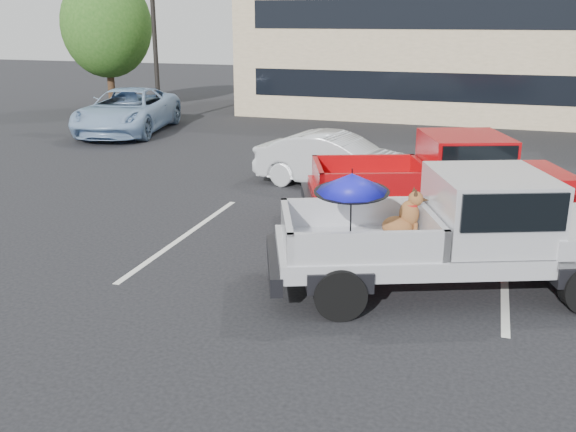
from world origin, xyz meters
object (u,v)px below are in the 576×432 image
(tree_left, at_px, (106,25))
(silver_sedan, at_px, (336,161))
(motel_sign, at_px, (152,2))
(silver_pickup, at_px, (472,226))
(blue_suv, at_px, (128,111))
(red_pickup, at_px, (455,174))

(tree_left, distance_m, silver_sedan, 16.87)
(motel_sign, relative_size, silver_sedan, 1.47)
(tree_left, distance_m, silver_pickup, 23.06)
(blue_suv, bearing_deg, silver_sedan, -41.40)
(tree_left, bearing_deg, blue_suv, -52.68)
(silver_pickup, distance_m, blue_suv, 16.75)
(motel_sign, relative_size, silver_pickup, 1.00)
(blue_suv, bearing_deg, tree_left, 116.42)
(silver_pickup, bearing_deg, tree_left, 115.02)
(silver_pickup, bearing_deg, silver_sedan, 100.96)
(motel_sign, xyz_separation_m, silver_sedan, (8.95, -7.37, -3.98))
(silver_pickup, xyz_separation_m, red_pickup, (-0.46, 3.60, -0.05))
(motel_sign, height_order, red_pickup, motel_sign)
(tree_left, xyz_separation_m, silver_sedan, (12.95, -10.37, -3.06))
(motel_sign, xyz_separation_m, blue_suv, (-0.21, -1.97, -3.86))
(silver_pickup, relative_size, red_pickup, 1.03)
(silver_sedan, bearing_deg, blue_suv, 69.12)
(motel_sign, distance_m, tree_left, 5.08)
(tree_left, distance_m, blue_suv, 6.90)
(silver_pickup, bearing_deg, motel_sign, 112.97)
(silver_pickup, xyz_separation_m, blue_suv, (-12.63, 11.01, -0.26))
(tree_left, xyz_separation_m, red_pickup, (15.95, -12.37, -2.73))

